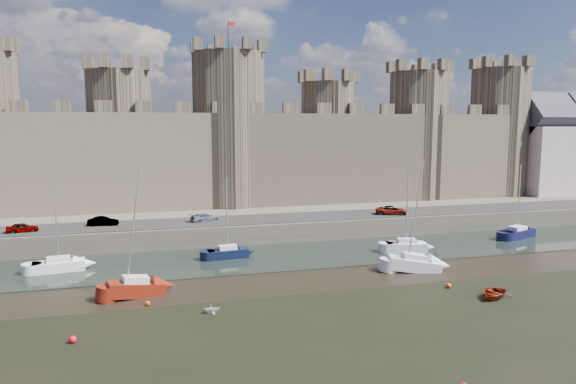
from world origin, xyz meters
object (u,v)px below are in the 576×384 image
object	(u,v)px
sailboat_3	(517,232)
sailboat_5	(414,263)
sailboat_4	(136,287)
car_3	(392,211)
sailboat_0	(59,265)
sailboat_1	(228,252)
sailboat_2	(406,246)
car_2	(205,217)
car_0	(22,228)
car_1	(103,221)

from	to	relation	value
sailboat_3	sailboat_5	distance (m)	23.17
sailboat_4	car_3	bearing A→B (deg)	15.80
sailboat_0	sailboat_1	distance (m)	17.31
sailboat_3	sailboat_4	xyz separation A→B (m)	(-47.94, -11.07, 0.06)
sailboat_1	sailboat_4	bearing A→B (deg)	-137.60
sailboat_1	sailboat_5	size ratio (longest dim) A/B	0.80
sailboat_2	sailboat_3	xyz separation A→B (m)	(17.87, 3.27, -0.06)
car_2	sailboat_4	distance (m)	21.86
sailboat_0	car_2	bearing A→B (deg)	25.79
sailboat_3	sailboat_5	size ratio (longest dim) A/B	0.85
sailboat_0	sailboat_1	bearing A→B (deg)	-4.94
sailboat_2	sailboat_5	distance (m)	7.64
car_3	sailboat_0	size ratio (longest dim) A/B	0.48
car_3	car_0	bearing A→B (deg)	109.34
car_3	sailboat_2	size ratio (longest dim) A/B	0.44
car_2	sailboat_0	distance (m)	19.06
sailboat_2	sailboat_3	bearing A→B (deg)	23.86
car_0	sailboat_1	bearing A→B (deg)	-118.13
car_1	car_2	xyz separation A→B (m)	(12.36, -0.20, -0.04)
car_1	sailboat_5	world-z (taller)	sailboat_5
car_0	car_3	distance (m)	46.28
sailboat_0	sailboat_2	distance (m)	37.85
car_1	sailboat_1	world-z (taller)	sailboat_1
sailboat_3	sailboat_2	bearing A→B (deg)	170.34
sailboat_2	sailboat_5	size ratio (longest dim) A/B	0.89
sailboat_0	sailboat_3	size ratio (longest dim) A/B	0.96
sailboat_0	sailboat_5	world-z (taller)	sailboat_5
car_0	sailboat_2	distance (m)	44.33
car_3	sailboat_2	world-z (taller)	sailboat_2
car_1	sailboat_1	size ratio (longest dim) A/B	0.40
car_3	sailboat_3	size ratio (longest dim) A/B	0.46
car_2	sailboat_5	distance (m)	27.35
car_1	car_3	world-z (taller)	car_3
sailboat_2	sailboat_3	size ratio (longest dim) A/B	1.05
sailboat_0	sailboat_5	bearing A→B (deg)	-21.92
sailboat_3	sailboat_5	world-z (taller)	sailboat_5
car_0	sailboat_3	size ratio (longest dim) A/B	0.35
car_0	car_1	xyz separation A→B (m)	(8.61, 1.71, 0.01)
car_3	sailboat_2	bearing A→B (deg)	-177.96
car_0	sailboat_5	world-z (taller)	sailboat_5
sailboat_1	sailboat_2	world-z (taller)	sailboat_2
car_3	sailboat_2	distance (m)	11.28
sailboat_4	sailboat_0	bearing A→B (deg)	115.23
car_1	sailboat_2	size ratio (longest dim) A/B	0.36
sailboat_0	sailboat_2	world-z (taller)	sailboat_2
sailboat_4	sailboat_2	bearing A→B (deg)	1.61
car_0	sailboat_1	size ratio (longest dim) A/B	0.38
car_3	sailboat_4	world-z (taller)	sailboat_4
car_0	car_3	world-z (taller)	car_3
car_2	sailboat_3	bearing A→B (deg)	-120.15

